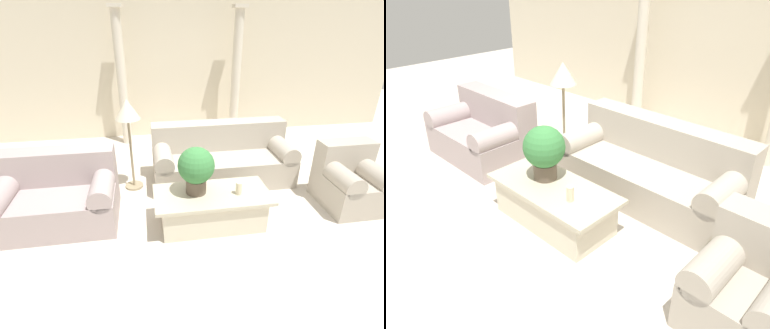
# 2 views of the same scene
# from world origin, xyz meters

# --- Properties ---
(ground_plane) EXTENTS (16.00, 16.00, 0.00)m
(ground_plane) POSITION_xyz_m (0.00, 0.00, 0.00)
(ground_plane) COLOR beige
(wall_back) EXTENTS (10.00, 0.06, 3.20)m
(wall_back) POSITION_xyz_m (0.00, 2.95, 1.60)
(wall_back) COLOR beige
(wall_back) RESTS_ON ground_plane
(sofa_long) EXTENTS (2.14, 0.91, 0.88)m
(sofa_long) POSITION_xyz_m (0.53, 0.73, 0.35)
(sofa_long) COLOR #ADA393
(sofa_long) RESTS_ON ground_plane
(loveseat) EXTENTS (1.44, 0.91, 0.88)m
(loveseat) POSITION_xyz_m (-1.77, -0.03, 0.36)
(loveseat) COLOR #A79594
(loveseat) RESTS_ON ground_plane
(coffee_table) EXTENTS (1.41, 0.67, 0.44)m
(coffee_table) POSITION_xyz_m (0.12, -0.43, 0.23)
(coffee_table) COLOR beige
(coffee_table) RESTS_ON ground_plane
(potted_plant) EXTENTS (0.44, 0.44, 0.58)m
(potted_plant) POSITION_xyz_m (-0.07, -0.37, 0.78)
(potted_plant) COLOR brown
(potted_plant) RESTS_ON coffee_table
(pillar_candle) EXTENTS (0.07, 0.07, 0.16)m
(pillar_candle) POSITION_xyz_m (0.43, -0.49, 0.52)
(pillar_candle) COLOR beige
(pillar_candle) RESTS_ON coffee_table
(floor_lamp) EXTENTS (0.35, 0.35, 1.37)m
(floor_lamp) POSITION_xyz_m (-0.85, 0.66, 1.14)
(floor_lamp) COLOR gray
(floor_lamp) RESTS_ON ground_plane
(column_left) EXTENTS (0.25, 0.25, 2.58)m
(column_left) POSITION_xyz_m (-1.01, 2.54, 1.32)
(column_left) COLOR beige
(column_left) RESTS_ON ground_plane
(column_right) EXTENTS (0.25, 0.25, 2.58)m
(column_right) POSITION_xyz_m (1.25, 2.54, 1.32)
(column_right) COLOR beige
(column_right) RESTS_ON ground_plane
(armchair) EXTENTS (0.76, 0.81, 0.84)m
(armchair) POSITION_xyz_m (2.10, -0.26, 0.36)
(armchair) COLOR #ADA393
(armchair) RESTS_ON ground_plane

